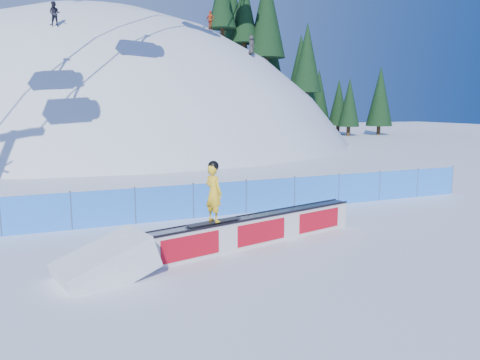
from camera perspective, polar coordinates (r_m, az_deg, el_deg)
name	(u,v)px	position (r m, az deg, el deg)	size (l,w,h in m)	color
ground	(278,251)	(12.79, 4.67, -8.67)	(160.00, 160.00, 0.00)	white
snow_hill	(108,298)	(57.44, -15.75, -13.70)	(64.00, 64.00, 64.00)	white
treeline	(318,66)	(58.44, 9.45, 13.55)	(26.62, 12.15, 20.38)	#342315
safety_fence	(220,199)	(16.63, -2.43, -2.34)	(22.05, 0.05, 1.30)	#297DF6
rail_box	(257,230)	(13.29, 2.04, -6.08)	(6.96, 2.21, 0.85)	silver
snow_ramp	(106,278)	(11.32, -16.01, -11.39)	(2.07, 1.38, 0.77)	white
snowboarder	(214,192)	(12.18, -3.24, -1.53)	(1.59, 0.66, 1.64)	black
distant_skiers	(139,14)	(42.95, -12.21, 19.17)	(16.98, 9.31, 6.38)	black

